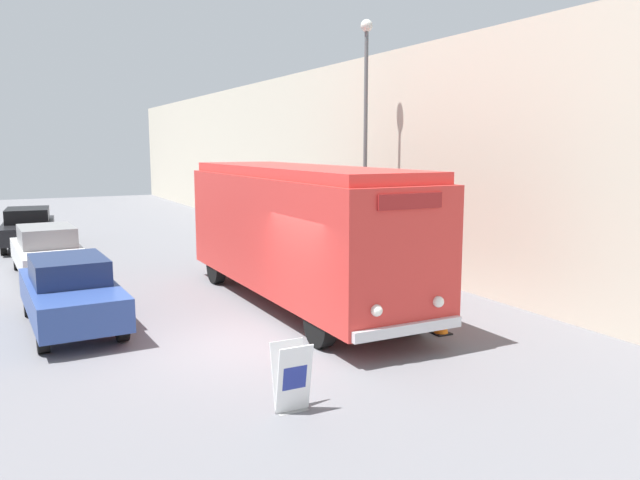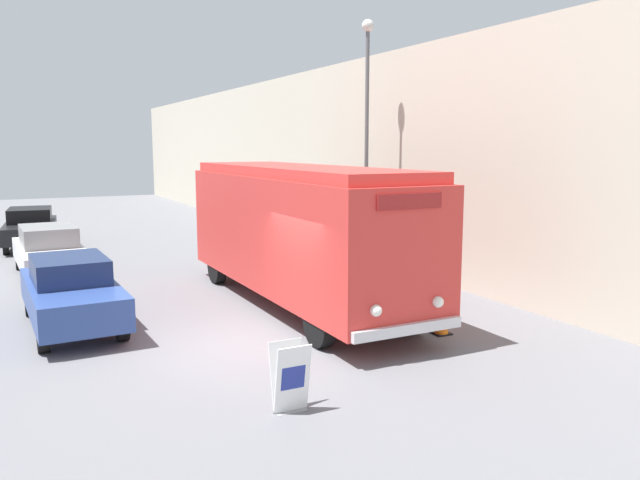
{
  "view_description": "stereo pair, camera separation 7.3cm",
  "coord_description": "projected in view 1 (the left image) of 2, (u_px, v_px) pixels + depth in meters",
  "views": [
    {
      "loc": [
        -4.27,
        -11.29,
        3.93
      ],
      "look_at": [
        1.67,
        0.17,
        1.98
      ],
      "focal_mm": 35.0,
      "sensor_mm": 36.0,
      "label": 1
    },
    {
      "loc": [
        -4.2,
        -11.32,
        3.93
      ],
      "look_at": [
        1.67,
        0.17,
        1.98
      ],
      "focal_mm": 35.0,
      "sensor_mm": 36.0,
      "label": 2
    }
  ],
  "objects": [
    {
      "name": "ground_plane",
      "position": [
        249.0,
        345.0,
        12.44
      ],
      "size": [
        80.0,
        80.0,
        0.0
      ],
      "primitive_type": "plane",
      "color": "slate"
    },
    {
      "name": "building_wall_right",
      "position": [
        326.0,
        159.0,
        23.9
      ],
      "size": [
        0.3,
        60.0,
        6.86
      ],
      "color": "beige",
      "rests_on": "ground_plane"
    },
    {
      "name": "vintage_bus",
      "position": [
        298.0,
        228.0,
        15.37
      ],
      "size": [
        2.49,
        9.45,
        3.44
      ],
      "color": "black",
      "rests_on": "ground_plane"
    },
    {
      "name": "sign_board",
      "position": [
        292.0,
        378.0,
        9.27
      ],
      "size": [
        0.54,
        0.39,
        1.05
      ],
      "color": "gray",
      "rests_on": "ground_plane"
    },
    {
      "name": "streetlamp",
      "position": [
        366.0,
        116.0,
        18.79
      ],
      "size": [
        0.36,
        0.36,
        7.63
      ],
      "color": "#595E60",
      "rests_on": "ground_plane"
    },
    {
      "name": "parked_car_near",
      "position": [
        71.0,
        292.0,
        13.54
      ],
      "size": [
        1.89,
        4.48,
        1.54
      ],
      "rotation": [
        0.0,
        0.0,
        0.03
      ],
      "color": "black",
      "rests_on": "ground_plane"
    },
    {
      "name": "parked_car_mid",
      "position": [
        48.0,
        251.0,
        18.83
      ],
      "size": [
        1.96,
        4.84,
        1.53
      ],
      "rotation": [
        0.0,
        0.0,
        0.04
      ],
      "color": "black",
      "rests_on": "ground_plane"
    },
    {
      "name": "parked_car_far",
      "position": [
        28.0,
        227.0,
        24.35
      ],
      "size": [
        2.23,
        4.77,
        1.52
      ],
      "rotation": [
        0.0,
        0.0,
        -0.1
      ],
      "color": "black",
      "rests_on": "ground_plane"
    },
    {
      "name": "traffic_cone",
      "position": [
        441.0,
        320.0,
        13.12
      ],
      "size": [
        0.36,
        0.36,
        0.6
      ],
      "color": "black",
      "rests_on": "ground_plane"
    }
  ]
}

